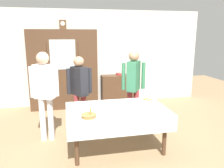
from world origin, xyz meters
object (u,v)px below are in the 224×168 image
(book_stack, at_px, (119,74))
(tea_cup_mid_left, at_px, (157,110))
(tea_cup_mid_right, at_px, (111,110))
(dining_table, at_px, (117,114))
(spoon_mid_left, at_px, (143,104))
(person_near_right_end, at_px, (80,87))
(bread_basket, at_px, (89,116))
(tea_cup_far_left, at_px, (139,112))
(tea_cup_near_left, at_px, (92,106))
(person_beside_shelf, at_px, (45,88))
(person_behind_table_right, at_px, (133,81))
(wall_cabinet, at_px, (64,70))
(mantel_clock, at_px, (63,25))
(pastry_plate, at_px, (148,100))
(spoon_center, at_px, (88,105))
(tea_cup_near_right, at_px, (110,115))
(tea_cup_front_edge, at_px, (151,103))
(bookshelf_low, at_px, (119,89))

(book_stack, bearing_deg, tea_cup_mid_left, -90.85)
(tea_cup_mid_right, bearing_deg, dining_table, 31.26)
(spoon_mid_left, bearing_deg, person_near_right_end, 144.22)
(spoon_mid_left, bearing_deg, bread_basket, -156.64)
(tea_cup_far_left, bearing_deg, tea_cup_near_left, 145.21)
(tea_cup_mid_right, distance_m, person_beside_shelf, 1.34)
(person_beside_shelf, bearing_deg, person_near_right_end, 26.30)
(dining_table, height_order, person_behind_table_right, person_behind_table_right)
(wall_cabinet, distance_m, tea_cup_mid_left, 3.24)
(tea_cup_near_left, distance_m, spoon_mid_left, 0.96)
(bread_basket, xyz_separation_m, person_beside_shelf, (-0.72, 0.93, 0.26))
(book_stack, bearing_deg, mantel_clock, -178.09)
(person_behind_table_right, distance_m, person_beside_shelf, 1.82)
(tea_cup_mid_right, xyz_separation_m, pastry_plate, (0.83, 0.44, -0.01))
(bread_basket, height_order, person_behind_table_right, person_behind_table_right)
(tea_cup_near_left, relative_size, tea_cup_far_left, 1.00)
(wall_cabinet, distance_m, spoon_mid_left, 2.85)
(wall_cabinet, height_order, spoon_mid_left, wall_cabinet)
(spoon_mid_left, distance_m, spoon_center, 1.01)
(tea_cup_mid_right, xyz_separation_m, tea_cup_near_right, (-0.06, -0.25, -0.00))
(tea_cup_front_edge, bearing_deg, mantel_clock, 121.67)
(wall_cabinet, height_order, tea_cup_near_right, wall_cabinet)
(mantel_clock, distance_m, tea_cup_mid_right, 3.14)
(person_beside_shelf, bearing_deg, tea_cup_far_left, -31.41)
(tea_cup_near_right, distance_m, pastry_plate, 1.12)
(dining_table, distance_m, bread_basket, 0.62)
(tea_cup_mid_right, xyz_separation_m, tea_cup_far_left, (0.42, -0.23, 0.00))
(spoon_center, bearing_deg, tea_cup_mid_right, -50.92)
(bread_basket, distance_m, spoon_center, 0.64)
(book_stack, relative_size, person_behind_table_right, 0.10)
(dining_table, distance_m, tea_cup_mid_right, 0.20)
(tea_cup_far_left, xyz_separation_m, person_beside_shelf, (-1.53, 0.94, 0.27))
(tea_cup_mid_left, height_order, tea_cup_near_right, same)
(dining_table, xyz_separation_m, person_near_right_end, (-0.58, 0.95, 0.30))
(wall_cabinet, bearing_deg, spoon_center, -79.17)
(tea_cup_mid_left, bearing_deg, person_beside_shelf, 155.00)
(book_stack, height_order, tea_cup_near_right, book_stack)
(tea_cup_far_left, xyz_separation_m, pastry_plate, (0.41, 0.67, -0.01))
(mantel_clock, height_order, spoon_mid_left, mantel_clock)
(mantel_clock, relative_size, person_behind_table_right, 0.14)
(pastry_plate, distance_m, person_near_right_end, 1.42)
(bookshelf_low, relative_size, tea_cup_far_left, 7.86)
(tea_cup_near_left, distance_m, bread_basket, 0.50)
(tea_cup_far_left, distance_m, person_behind_table_right, 1.24)
(mantel_clock, height_order, tea_cup_near_left, mantel_clock)
(wall_cabinet, xyz_separation_m, book_stack, (1.57, 0.05, -0.20))
(person_near_right_end, bearing_deg, tea_cup_mid_left, -44.92)
(tea_cup_near_right, bearing_deg, pastry_plate, 37.62)
(spoon_center, bearing_deg, tea_cup_near_left, -74.58)
(tea_cup_far_left, xyz_separation_m, spoon_center, (-0.75, 0.64, -0.02))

